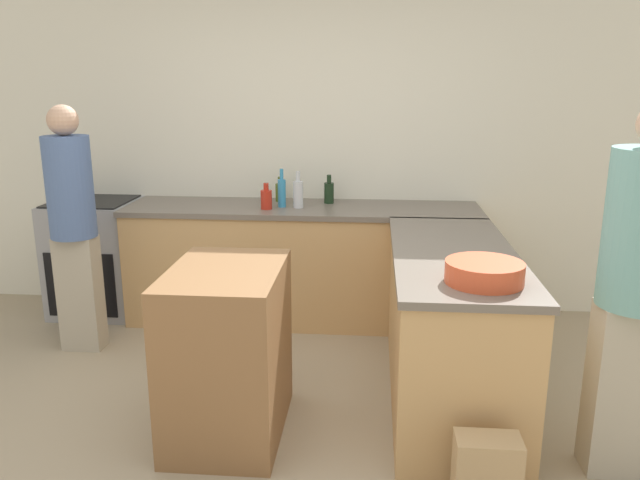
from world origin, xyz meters
name	(u,v)px	position (x,y,z in m)	size (l,w,h in m)	color
ground_plane	(262,453)	(0.00, 0.00, 0.00)	(14.00, 14.00, 0.00)	tan
wall_back	(307,143)	(0.00, 2.22, 1.35)	(8.00, 0.06, 2.70)	silver
counter_back	(303,263)	(0.00, 1.87, 0.45)	(2.69, 0.68, 0.90)	tan
counter_peninsula	(450,325)	(1.00, 0.69, 0.45)	(0.69, 1.73, 0.90)	tan
range_oven	(96,257)	(-1.68, 1.89, 0.46)	(0.65, 0.62, 0.92)	#99999E
island_table	(228,352)	(-0.21, 0.21, 0.46)	(0.57, 0.82, 0.91)	brown
mixing_bowl	(484,272)	(1.07, 0.12, 0.96)	(0.37, 0.37, 0.10)	#DB512D
wine_bottle_dark	(329,192)	(0.19, 2.01, 0.99)	(0.08, 0.08, 0.22)	black
vinegar_bottle_clear	(298,193)	(-0.02, 1.81, 1.01)	(0.08, 0.08, 0.28)	silver
dish_soap_bottle	(282,192)	(-0.15, 1.83, 1.02)	(0.06, 0.06, 0.29)	#338CBF
olive_oil_bottle	(280,192)	(-0.20, 2.05, 0.98)	(0.08, 0.08, 0.19)	#475B1E
hot_sauce_bottle	(266,199)	(-0.25, 1.74, 0.98)	(0.08, 0.08, 0.20)	red
person_by_range	(73,220)	(-1.47, 1.17, 0.92)	(0.30, 0.30, 1.69)	#ADA38E
person_at_peninsula	(640,283)	(1.75, 0.03, 0.95)	(0.37, 0.37, 1.76)	#ADA38E
paper_bag	(486,474)	(1.06, -0.33, 0.18)	(0.28, 0.16, 0.35)	tan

